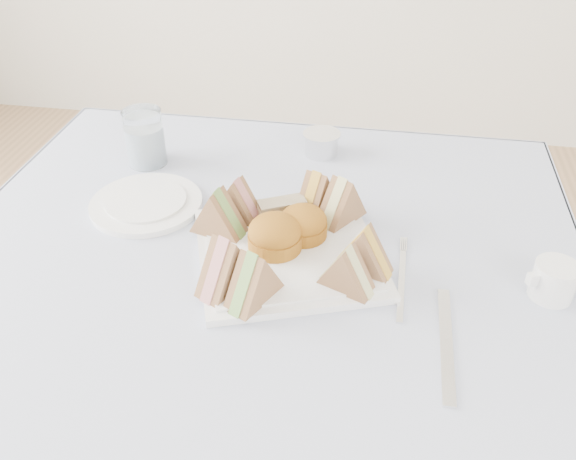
% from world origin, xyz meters
% --- Properties ---
extents(table, '(0.90, 0.90, 0.74)m').
position_xyz_m(table, '(0.00, 0.00, 0.37)').
color(table, brown).
rests_on(table, floor).
extents(tablecloth, '(1.02, 1.02, 0.01)m').
position_xyz_m(tablecloth, '(0.00, 0.00, 0.74)').
color(tablecloth, '#A2ABD0').
rests_on(tablecloth, table).
extents(serving_plate, '(0.35, 0.35, 0.01)m').
position_xyz_m(serving_plate, '(0.04, 0.04, 0.75)').
color(serving_plate, white).
rests_on(serving_plate, tablecloth).
extents(sandwich_fl_a, '(0.08, 0.10, 0.08)m').
position_xyz_m(sandwich_fl_a, '(-0.03, -0.05, 0.80)').
color(sandwich_fl_a, brown).
rests_on(sandwich_fl_a, serving_plate).
extents(sandwich_fl_b, '(0.08, 0.10, 0.08)m').
position_xyz_m(sandwich_fl_b, '(0.02, -0.07, 0.80)').
color(sandwich_fl_b, brown).
rests_on(sandwich_fl_b, serving_plate).
extents(sandwich_fr_a, '(0.09, 0.06, 0.08)m').
position_xyz_m(sandwich_fr_a, '(0.16, 0.02, 0.80)').
color(sandwich_fr_a, brown).
rests_on(sandwich_fr_a, serving_plate).
extents(sandwich_fr_b, '(0.09, 0.07, 0.07)m').
position_xyz_m(sandwich_fr_b, '(0.14, -0.03, 0.79)').
color(sandwich_fr_b, brown).
rests_on(sandwich_fr_b, serving_plate).
extents(sandwich_bl_a, '(0.10, 0.07, 0.08)m').
position_xyz_m(sandwich_bl_a, '(-0.07, 0.07, 0.80)').
color(sandwich_bl_a, brown).
rests_on(sandwich_bl_a, serving_plate).
extents(sandwich_bl_b, '(0.09, 0.06, 0.08)m').
position_xyz_m(sandwich_bl_b, '(-0.05, 0.12, 0.80)').
color(sandwich_bl_b, brown).
rests_on(sandwich_bl_b, serving_plate).
extents(sandwich_br_a, '(0.09, 0.10, 0.08)m').
position_xyz_m(sandwich_br_a, '(0.12, 0.14, 0.80)').
color(sandwich_br_a, brown).
rests_on(sandwich_br_a, serving_plate).
extents(sandwich_br_b, '(0.07, 0.09, 0.08)m').
position_xyz_m(sandwich_br_b, '(0.07, 0.16, 0.80)').
color(sandwich_br_b, brown).
rests_on(sandwich_br_b, serving_plate).
extents(scone_left, '(0.11, 0.11, 0.06)m').
position_xyz_m(scone_left, '(0.02, 0.04, 0.79)').
color(scone_left, '#996318').
rests_on(scone_left, serving_plate).
extents(scone_right, '(0.11, 0.11, 0.05)m').
position_xyz_m(scone_right, '(0.06, 0.08, 0.78)').
color(scone_right, '#996318').
rests_on(scone_right, serving_plate).
extents(pastry_slice, '(0.08, 0.06, 0.04)m').
position_xyz_m(pastry_slice, '(0.02, 0.12, 0.78)').
color(pastry_slice, tan).
rests_on(pastry_slice, serving_plate).
extents(side_plate, '(0.20, 0.20, 0.01)m').
position_xyz_m(side_plate, '(-0.22, 0.14, 0.75)').
color(side_plate, white).
rests_on(side_plate, tablecloth).
extents(water_glass, '(0.10, 0.10, 0.11)m').
position_xyz_m(water_glass, '(-0.28, 0.29, 0.80)').
color(water_glass, white).
rests_on(water_glass, tablecloth).
extents(tea_strainer, '(0.08, 0.08, 0.04)m').
position_xyz_m(tea_strainer, '(0.06, 0.38, 0.77)').
color(tea_strainer, silver).
rests_on(tea_strainer, tablecloth).
extents(knife, '(0.02, 0.21, 0.00)m').
position_xyz_m(knife, '(0.28, -0.11, 0.75)').
color(knife, silver).
rests_on(knife, tablecloth).
extents(fork, '(0.01, 0.16, 0.00)m').
position_xyz_m(fork, '(0.22, 0.00, 0.75)').
color(fork, silver).
rests_on(fork, tablecloth).
extents(creamer_jug, '(0.08, 0.08, 0.06)m').
position_xyz_m(creamer_jug, '(0.43, 0.02, 0.77)').
color(creamer_jug, white).
rests_on(creamer_jug, tablecloth).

